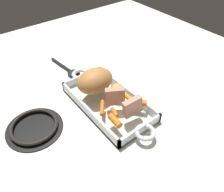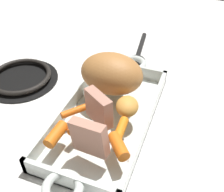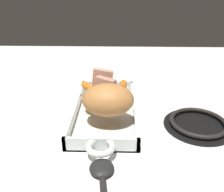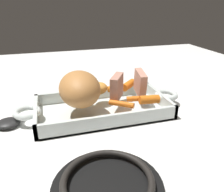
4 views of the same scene
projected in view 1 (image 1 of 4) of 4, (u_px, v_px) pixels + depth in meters
name	position (u px, v px, depth m)	size (l,w,h in m)	color
ground_plane	(108.00, 105.00, 0.84)	(1.75, 1.75, 0.00)	white
roasting_dish	(108.00, 102.00, 0.83)	(0.48, 0.19, 0.04)	silver
pork_roast	(95.00, 81.00, 0.82)	(0.15, 0.11, 0.09)	#B7773E
roast_slice_outer	(116.00, 96.00, 0.77)	(0.02, 0.07, 0.07)	tan
roast_slice_thin	(132.00, 107.00, 0.73)	(0.02, 0.07, 0.07)	tan
baby_carrot_short	(129.00, 98.00, 0.80)	(0.02, 0.02, 0.06)	orange
baby_carrot_center_right	(115.00, 112.00, 0.75)	(0.01, 0.01, 0.04)	orange
baby_carrot_long	(115.00, 121.00, 0.71)	(0.02, 0.02, 0.05)	orange
baby_carrot_southwest	(102.00, 108.00, 0.76)	(0.01, 0.01, 0.07)	orange
baby_carrot_southeast	(139.00, 103.00, 0.78)	(0.02, 0.02, 0.06)	orange
potato_golden_small	(118.00, 89.00, 0.82)	(0.06, 0.05, 0.04)	gold
stove_burner_rear	(34.00, 127.00, 0.75)	(0.20, 0.20, 0.02)	black
serving_spoon	(70.00, 70.00, 1.00)	(0.21, 0.06, 0.02)	black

